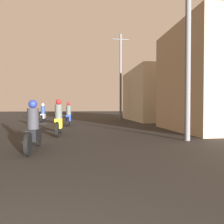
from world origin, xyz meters
TOP-DOWN VIEW (x-y plane):
  - motorcycle_black at (-0.51, 5.68)m, footprint 0.60×2.04m
  - motorcycle_yellow at (-0.12, 9.13)m, footprint 0.60×2.06m
  - motorcycle_blue at (0.07, 14.15)m, footprint 0.60×2.03m
  - motorcycle_silver at (-2.20, 17.94)m, footprint 0.60×2.09m
  - building_right_near at (8.19, 9.80)m, footprint 5.14×5.38m
  - building_right_far at (8.45, 18.78)m, footprint 5.91×7.77m
  - utility_pole_near at (4.76, 6.75)m, footprint 1.60×0.20m
  - utility_pole_far at (4.69, 19.70)m, footprint 1.60×0.20m

SIDE VIEW (x-z plane):
  - motorcycle_black at x=-0.51m, z-range -0.15..1.31m
  - motorcycle_silver at x=-2.20m, z-range -0.16..1.38m
  - motorcycle_blue at x=0.07m, z-range -0.16..1.42m
  - motorcycle_yellow at x=-0.12m, z-range -0.15..1.44m
  - building_right_far at x=8.45m, z-range 0.00..4.65m
  - building_right_near at x=8.19m, z-range 0.00..5.43m
  - utility_pole_near at x=4.76m, z-range 0.16..7.25m
  - utility_pole_far at x=4.69m, z-range 0.17..8.32m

